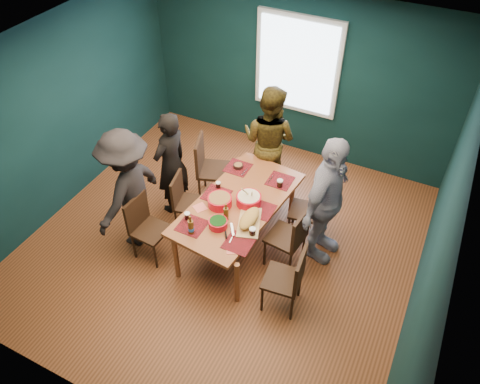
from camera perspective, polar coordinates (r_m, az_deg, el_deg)
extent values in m
cube|color=brown|center=(6.54, -1.97, -6.17)|extent=(5.00, 5.00, 0.01)
cube|color=silver|center=(4.87, -2.73, 15.60)|extent=(5.00, 5.00, 0.01)
cube|color=#0E2E30|center=(6.95, -21.01, 8.67)|extent=(0.01, 5.00, 2.70)
cube|color=#0E2E30|center=(5.19, 22.95, -4.83)|extent=(0.01, 5.00, 2.70)
cube|color=#0E2E30|center=(7.53, 6.97, 13.86)|extent=(5.00, 0.01, 2.70)
cube|color=#0E2E30|center=(4.31, -18.79, -16.05)|extent=(5.00, 0.01, 2.70)
cube|color=silver|center=(7.41, 7.02, 15.13)|extent=(1.35, 0.06, 1.55)
cube|color=brown|center=(6.04, -0.21, -1.41)|extent=(1.17, 2.03, 0.05)
cylinder|color=brown|center=(5.94, -7.80, -8.01)|extent=(0.07, 0.07, 0.69)
cylinder|color=brown|center=(5.66, -0.37, -11.02)|extent=(0.07, 0.07, 0.69)
cylinder|color=brown|center=(7.02, -0.07, 1.93)|extent=(0.07, 0.07, 0.69)
cylinder|color=brown|center=(6.78, 6.39, -0.13)|extent=(0.07, 0.07, 0.69)
cube|color=black|center=(6.89, -3.11, 2.66)|extent=(0.59, 0.59, 0.04)
cube|color=black|center=(6.76, -4.97, 4.63)|extent=(0.19, 0.46, 0.51)
cylinder|color=black|center=(6.95, -4.94, 0.08)|extent=(0.04, 0.04, 0.48)
cylinder|color=black|center=(6.88, -1.68, -0.21)|extent=(0.04, 0.04, 0.48)
cylinder|color=black|center=(7.24, -4.32, 2.18)|extent=(0.04, 0.04, 0.48)
cylinder|color=black|center=(7.18, -1.19, 1.92)|extent=(0.04, 0.04, 0.48)
cube|color=black|center=(6.49, -6.06, -1.45)|extent=(0.47, 0.47, 0.04)
cube|color=black|center=(6.39, -7.71, 0.35)|extent=(0.12, 0.39, 0.43)
cylinder|color=black|center=(6.59, -7.79, -3.56)|extent=(0.03, 0.03, 0.40)
cylinder|color=black|center=(6.49, -5.00, -4.10)|extent=(0.03, 0.03, 0.40)
cylinder|color=black|center=(6.81, -6.81, -1.61)|extent=(0.03, 0.03, 0.40)
cylinder|color=black|center=(6.71, -4.11, -2.11)|extent=(0.03, 0.03, 0.40)
cube|color=black|center=(6.18, -10.83, -4.64)|extent=(0.44, 0.44, 0.04)
cube|color=black|center=(6.10, -12.51, -2.37)|extent=(0.07, 0.42, 0.46)
cylinder|color=black|center=(6.35, -12.82, -6.47)|extent=(0.03, 0.03, 0.43)
cylinder|color=black|center=(6.17, -10.28, -7.77)|extent=(0.03, 0.03, 0.43)
cylinder|color=black|center=(6.52, -10.84, -4.48)|extent=(0.03, 0.03, 0.43)
cylinder|color=black|center=(6.35, -8.32, -5.68)|extent=(0.03, 0.03, 0.43)
cube|color=black|center=(6.41, 7.89, -2.29)|extent=(0.46, 0.46, 0.04)
cube|color=black|center=(6.23, 9.72, -1.06)|extent=(0.10, 0.40, 0.44)
cylinder|color=black|center=(6.46, 5.93, -4.42)|extent=(0.03, 0.03, 0.41)
cylinder|color=black|center=(6.43, 8.91, -5.04)|extent=(0.03, 0.03, 0.41)
cylinder|color=black|center=(6.70, 6.57, -2.39)|extent=(0.03, 0.03, 0.41)
cylinder|color=black|center=(6.68, 9.44, -2.98)|extent=(0.03, 0.03, 0.41)
cube|color=black|center=(5.99, 5.55, -5.49)|extent=(0.48, 0.48, 0.04)
cube|color=black|center=(5.75, 7.44, -4.52)|extent=(0.09, 0.44, 0.48)
cylinder|color=black|center=(6.12, 3.02, -7.43)|extent=(0.03, 0.03, 0.44)
cylinder|color=black|center=(6.01, 6.11, -8.86)|extent=(0.03, 0.03, 0.44)
cylinder|color=black|center=(6.34, 4.74, -5.27)|extent=(0.03, 0.03, 0.44)
cylinder|color=black|center=(6.24, 7.74, -6.61)|extent=(0.03, 0.03, 0.44)
cube|color=black|center=(5.57, 5.18, -10.57)|extent=(0.47, 0.47, 0.04)
cube|color=black|center=(5.35, 7.34, -9.45)|extent=(0.08, 0.43, 0.46)
cylinder|color=black|center=(5.68, 2.70, -12.91)|extent=(0.03, 0.03, 0.43)
cylinder|color=black|center=(5.63, 6.31, -13.91)|extent=(0.03, 0.03, 0.43)
cylinder|color=black|center=(5.89, 3.83, -10.19)|extent=(0.03, 0.03, 0.43)
cylinder|color=black|center=(5.85, 7.29, -11.11)|extent=(0.03, 0.03, 0.43)
imported|color=black|center=(6.59, -8.40, 3.45)|extent=(0.49, 0.65, 1.61)
imported|color=black|center=(6.86, 3.57, 6.30)|extent=(0.89, 0.72, 1.74)
imported|color=white|center=(5.85, 10.47, -1.16)|extent=(0.60, 1.14, 1.85)
imported|color=black|center=(6.15, -13.42, 0.21)|extent=(0.67, 1.15, 1.76)
cylinder|color=red|center=(5.95, -2.49, -1.14)|extent=(0.31, 0.31, 0.12)
cylinder|color=#5C8932|center=(5.91, -2.50, -0.73)|extent=(0.27, 0.27, 0.02)
cylinder|color=red|center=(5.96, 1.07, -0.96)|extent=(0.32, 0.32, 0.13)
cylinder|color=#F1E1C5|center=(5.92, 1.08, -0.55)|extent=(0.28, 0.28, 0.02)
cylinder|color=tan|center=(5.88, 1.46, -0.32)|extent=(0.09, 0.18, 0.26)
cylinder|color=tan|center=(5.90, 0.80, -0.11)|extent=(0.08, 0.18, 0.26)
cylinder|color=red|center=(5.69, -2.69, -3.85)|extent=(0.23, 0.23, 0.10)
cylinder|color=#103F0F|center=(5.66, -2.70, -3.54)|extent=(0.21, 0.21, 0.02)
cube|color=tan|center=(5.75, 1.13, -3.74)|extent=(0.42, 0.58, 0.02)
ellipsoid|color=gold|center=(5.70, 1.14, -3.23)|extent=(0.31, 0.46, 0.12)
cube|color=silver|center=(5.64, -0.95, -4.56)|extent=(0.14, 0.19, 0.00)
cylinder|color=black|center=(5.58, -1.73, -5.22)|extent=(0.08, 0.11, 0.02)
sphere|color=#1E5212|center=(5.62, 0.63, -3.93)|extent=(0.04, 0.04, 0.04)
sphere|color=#1E5212|center=(5.69, 1.14, -3.18)|extent=(0.04, 0.04, 0.04)
sphere|color=#1E5212|center=(5.77, 1.64, -2.45)|extent=(0.04, 0.04, 0.04)
cylinder|color=black|center=(6.54, -0.22, 3.18)|extent=(0.14, 0.14, 0.05)
cylinder|color=#5C8932|center=(6.53, -0.22, 3.33)|extent=(0.11, 0.11, 0.01)
cylinder|color=#4B2E0D|center=(5.60, -6.00, -4.27)|extent=(0.07, 0.07, 0.20)
cylinder|color=#4B2E0D|center=(5.50, -6.10, -3.27)|extent=(0.03, 0.03, 0.08)
cylinder|color=blue|center=(5.63, -5.98, -4.50)|extent=(0.08, 0.08, 0.04)
cylinder|color=#4B2E0D|center=(5.75, -1.71, -2.67)|extent=(0.06, 0.06, 0.18)
cylinder|color=#4B2E0D|center=(5.66, -1.74, -1.78)|extent=(0.03, 0.03, 0.07)
cylinder|color=black|center=(5.81, -6.43, -2.94)|extent=(0.07, 0.07, 0.10)
cylinder|color=silver|center=(5.78, -6.46, -2.63)|extent=(0.07, 0.07, 0.01)
cylinder|color=black|center=(5.58, 1.53, -4.90)|extent=(0.08, 0.08, 0.11)
cylinder|color=silver|center=(5.54, 1.54, -4.55)|extent=(0.08, 0.08, 0.02)
cylinder|color=black|center=(6.24, 4.88, 1.04)|extent=(0.08, 0.08, 0.11)
cylinder|color=silver|center=(6.20, 4.90, 1.39)|extent=(0.08, 0.08, 0.02)
cylinder|color=black|center=(6.21, -2.67, 0.85)|extent=(0.06, 0.06, 0.09)
cylinder|color=silver|center=(6.19, -2.68, 1.13)|extent=(0.06, 0.06, 0.01)
cube|color=#E56B60|center=(5.96, 3.64, -1.87)|extent=(0.14, 0.14, 0.00)
cube|color=#E56B60|center=(5.97, -4.90, -1.89)|extent=(0.21, 0.21, 0.00)
cube|color=#E56B60|center=(5.47, -0.84, -6.95)|extent=(0.22, 0.22, 0.00)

